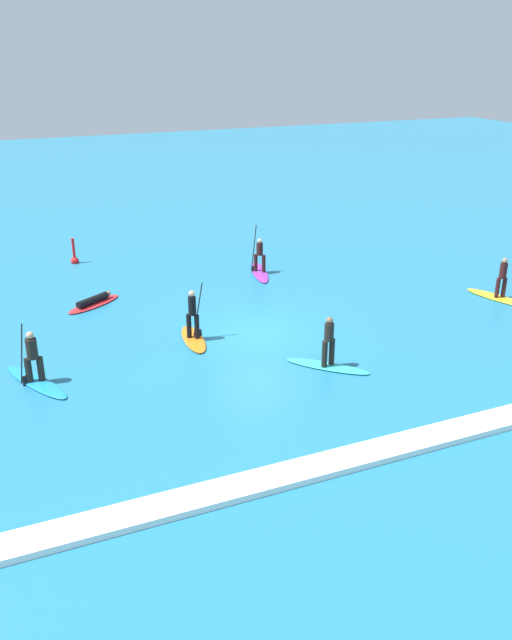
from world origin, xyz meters
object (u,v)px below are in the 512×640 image
Objects in this scene: surfer_on_orange_board at (193,329)px; surfer_on_purple_board at (260,266)px; surfer_on_blue_board at (35,371)px; surfer_on_red_board at (94,302)px; surfer_on_teal_board at (328,355)px; marker_buoy at (75,258)px; surfer_on_yellow_board at (500,290)px.

surfer_on_purple_board is (5.19, 6.02, -0.08)m from surfer_on_orange_board.
surfer_on_blue_board is 1.27× the size of surfer_on_orange_board.
surfer_on_orange_board is at bearing 153.91° from surfer_on_purple_board.
surfer_on_red_board is (-2.68, 4.95, -0.30)m from surfer_on_orange_board.
surfer_on_purple_board is (7.88, 1.07, 0.22)m from surfer_on_red_board.
surfer_on_orange_board reaches higher than surfer_on_teal_board.
surfer_on_teal_board is 0.79× the size of surfer_on_purple_board.
surfer_on_blue_board reaches higher than marker_buoy.
surfer_on_orange_board is 11.29m from marker_buoy.
surfer_on_blue_board is 1.04× the size of surfer_on_yellow_board.
surfer_on_blue_board reaches higher than surfer_on_red_board.
surfer_on_purple_board is (10.80, 7.20, -0.09)m from surfer_on_blue_board.
surfer_on_orange_board is 1.04× the size of surfer_on_teal_board.
marker_buoy is (0.17, 6.06, 0.11)m from surfer_on_red_board.
surfer_on_blue_board is 5.73m from surfer_on_orange_board.
surfer_on_teal_board is at bearing -91.53° from surfer_on_yellow_board.
surfer_on_purple_board is at bearing -24.52° from surfer_on_red_board.
surfer_on_red_board is at bearing -91.64° from marker_buoy.
surfer_on_teal_board is (6.10, -8.76, 0.33)m from surfer_on_red_board.
marker_buoy is at bearing 56.09° from surfer_on_red_board.
surfer_on_purple_board is (1.78, 9.84, -0.11)m from surfer_on_teal_board.
surfer_on_yellow_board is (13.16, -1.02, -0.02)m from surfer_on_orange_board.
surfer_on_orange_board reaches higher than surfer_on_red_board.
surfer_on_orange_board reaches higher than surfer_on_blue_board.
surfer_on_blue_board is at bearing 28.95° from surfer_on_teal_board.
surfer_on_yellow_board is 19.75m from marker_buoy.
surfer_on_orange_board is 1.90× the size of marker_buoy.
surfer_on_purple_board is at bearing -149.03° from surfer_on_yellow_board.
surfer_on_orange_board reaches higher than marker_buoy.
surfer_on_teal_board is (9.02, -2.64, 0.02)m from surfer_on_blue_board.
surfer_on_purple_board reaches higher than surfer_on_yellow_board.
marker_buoy is at bearing 71.77° from surfer_on_purple_board.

